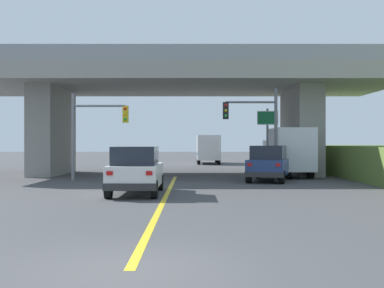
{
  "coord_description": "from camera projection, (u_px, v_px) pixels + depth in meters",
  "views": [
    {
      "loc": [
        1.06,
        -7.88,
        2.18
      ],
      "look_at": [
        0.99,
        19.54,
        2.11
      ],
      "focal_mm": 43.52,
      "sensor_mm": 36.0,
      "label": 1
    }
  ],
  "objects": [
    {
      "name": "ground",
      "position": [
        178.0,
        174.0,
        32.12
      ],
      "size": [
        160.0,
        160.0,
        0.0
      ],
      "primitive_type": "plane",
      "color": "#424244"
    },
    {
      "name": "overpass_bridge",
      "position": [
        178.0,
        94.0,
        32.1
      ],
      "size": [
        29.17,
        10.63,
        7.9
      ],
      "color": "gray",
      "rests_on": "ground"
    },
    {
      "name": "lane_divider_stripe",
      "position": [
        167.0,
        196.0,
        18.79
      ],
      "size": [
        0.2,
        21.81,
        0.01
      ],
      "primitive_type": "cube",
      "color": "yellow",
      "rests_on": "ground"
    },
    {
      "name": "suv_lead",
      "position": [
        137.0,
        170.0,
        19.65
      ],
      "size": [
        2.05,
        4.48,
        2.02
      ],
      "color": "silver",
      "rests_on": "ground"
    },
    {
      "name": "suv_crossing",
      "position": [
        270.0,
        163.0,
        26.41
      ],
      "size": [
        3.25,
        4.99,
        2.02
      ],
      "rotation": [
        0.0,
        0.0,
        -0.29
      ],
      "color": "navy",
      "rests_on": "ground"
    },
    {
      "name": "box_truck",
      "position": [
        289.0,
        151.0,
        30.15
      ],
      "size": [
        2.33,
        6.47,
        3.09
      ],
      "color": "silver",
      "rests_on": "ground"
    },
    {
      "name": "traffic_signal_nearside",
      "position": [
        259.0,
        123.0,
        26.23
      ],
      "size": [
        3.09,
        0.36,
        5.27
      ],
      "color": "#56595E",
      "rests_on": "ground"
    },
    {
      "name": "traffic_signal_farside",
      "position": [
        94.0,
        125.0,
        26.8
      ],
      "size": [
        3.28,
        0.36,
        5.02
      ],
      "color": "slate",
      "rests_on": "ground"
    },
    {
      "name": "highway_sign",
      "position": [
        269.0,
        128.0,
        29.9
      ],
      "size": [
        1.35,
        0.17,
        4.39
      ],
      "color": "slate",
      "rests_on": "ground"
    },
    {
      "name": "semi_truck_distant",
      "position": [
        209.0,
        149.0,
        48.44
      ],
      "size": [
        2.33,
        6.62,
        2.94
      ],
      "color": "silver",
      "rests_on": "ground"
    }
  ]
}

